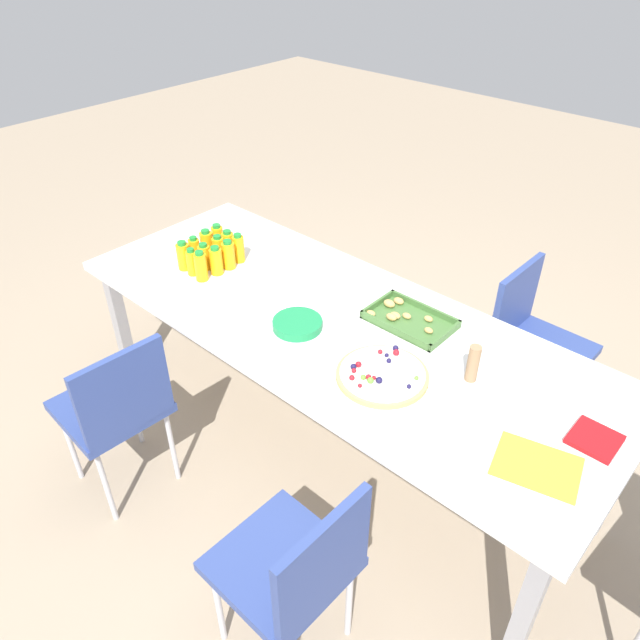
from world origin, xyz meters
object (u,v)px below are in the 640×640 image
(juice_bottle_3, at_px, (195,250))
(juice_bottle_4, at_px, (204,257))
(chair_near_left, at_px, (116,406))
(juice_bottle_0, at_px, (184,256))
(fruit_pizza, at_px, (382,375))
(cardboard_tube, at_px, (473,363))
(party_table, at_px, (335,331))
(juice_bottle_9, at_px, (218,239))
(juice_bottle_10, at_px, (228,245))
(chair_near_right, at_px, (296,568))
(juice_bottle_11, at_px, (239,249))
(juice_bottle_1, at_px, (192,262))
(juice_bottle_6, at_px, (207,245))
(juice_bottle_7, at_px, (218,250))
(juice_bottle_5, at_px, (216,261))
(plate_stack, at_px, (297,324))
(snack_tray, at_px, (407,319))
(juice_bottle_2, at_px, (201,267))
(chair_far_right, at_px, (532,336))
(napkin_stack, at_px, (595,439))
(juice_bottle_8, at_px, (229,255))
(paper_folder, at_px, (537,466))

(juice_bottle_3, distance_m, juice_bottle_4, 0.08)
(chair_near_left, xyz_separation_m, juice_bottle_0, (-0.31, 0.63, 0.32))
(fruit_pizza, distance_m, cardboard_tube, 0.33)
(party_table, xyz_separation_m, juice_bottle_9, (-0.81, 0.05, 0.13))
(juice_bottle_10, distance_m, fruit_pizza, 1.13)
(chair_near_right, relative_size, juice_bottle_4, 6.20)
(party_table, xyz_separation_m, juice_bottle_11, (-0.67, 0.06, 0.13))
(chair_near_right, height_order, juice_bottle_4, juice_bottle_4)
(juice_bottle_0, xyz_separation_m, juice_bottle_1, (0.07, -0.01, -0.00))
(juice_bottle_6, relative_size, juice_bottle_7, 1.05)
(chair_near_left, relative_size, juice_bottle_5, 5.85)
(juice_bottle_10, bearing_deg, fruit_pizza, -10.98)
(juice_bottle_4, height_order, plate_stack, juice_bottle_4)
(juice_bottle_9, relative_size, cardboard_tube, 0.99)
(juice_bottle_9, distance_m, plate_stack, 0.76)
(chair_near_right, xyz_separation_m, snack_tray, (-0.33, 1.02, 0.26))
(juice_bottle_2, bearing_deg, chair_far_right, 38.25)
(chair_far_right, height_order, juice_bottle_6, juice_bottle_6)
(chair_far_right, relative_size, juice_bottle_7, 5.78)
(juice_bottle_10, bearing_deg, snack_tray, 8.27)
(juice_bottle_3, height_order, napkin_stack, juice_bottle_3)
(juice_bottle_0, relative_size, juice_bottle_11, 0.98)
(chair_far_right, relative_size, juice_bottle_9, 5.57)
(party_table, distance_m, juice_bottle_0, 0.83)
(juice_bottle_5, height_order, cardboard_tube, cardboard_tube)
(snack_tray, bearing_deg, juice_bottle_10, -171.73)
(fruit_pizza, xyz_separation_m, plate_stack, (-0.45, 0.01, 0.00))
(juice_bottle_6, height_order, napkin_stack, juice_bottle_6)
(chair_far_right, relative_size, plate_stack, 4.03)
(juice_bottle_4, bearing_deg, juice_bottle_8, 46.68)
(juice_bottle_8, bearing_deg, paper_folder, -5.55)
(juice_bottle_2, distance_m, juice_bottle_4, 0.10)
(juice_bottle_10, relative_size, paper_folder, 0.55)
(party_table, xyz_separation_m, napkin_stack, (1.08, 0.05, 0.07))
(chair_far_right, bearing_deg, juice_bottle_2, -50.88)
(juice_bottle_11, relative_size, plate_stack, 0.71)
(snack_tray, bearing_deg, juice_bottle_3, -164.85)
(chair_near_left, relative_size, plate_stack, 4.03)
(juice_bottle_4, xyz_separation_m, cardboard_tube, (1.35, 0.15, 0.01))
(juice_bottle_4, relative_size, paper_folder, 0.52)
(juice_bottle_9, relative_size, plate_stack, 0.72)
(juice_bottle_2, xyz_separation_m, plate_stack, (0.59, 0.02, -0.05))
(juice_bottle_9, distance_m, snack_tray, 1.06)
(juice_bottle_0, relative_size, napkin_stack, 0.95)
(chair_near_right, relative_size, fruit_pizza, 2.40)
(juice_bottle_6, distance_m, juice_bottle_11, 0.16)
(plate_stack, bearing_deg, juice_bottle_11, 160.76)
(fruit_pizza, xyz_separation_m, paper_folder, (0.62, -0.01, -0.01))
(juice_bottle_4, height_order, juice_bottle_7, juice_bottle_7)
(fruit_pizza, bearing_deg, juice_bottle_9, 169.76)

